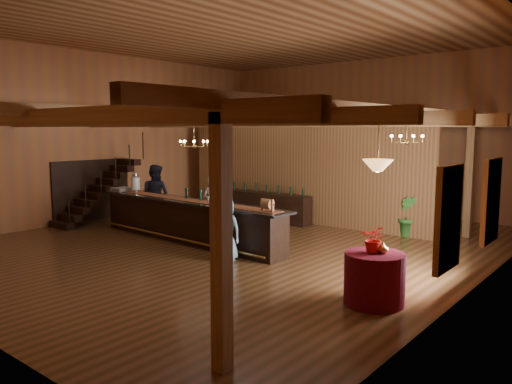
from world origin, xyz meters
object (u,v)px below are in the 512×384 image
Objects in this scene: pendant_lamp at (378,165)px; backbar_shelf at (267,207)px; chandelier_right at (407,138)px; staff_second at (155,196)px; beverage_dispenser at (136,183)px; floor_plant at (409,216)px; tasting_bar at (187,220)px; chandelier_left at (194,143)px; round_table at (374,279)px; bartender at (214,207)px; guest at (226,230)px; raffle_drum at (267,204)px.

backbar_shelf is at bearing 141.09° from pendant_lamp.
chandelier_right reaches higher than staff_second.
floor_plant is (6.83, 4.13, -0.83)m from beverage_dispenser.
chandelier_left is (-0.62, 0.88, 2.03)m from tasting_bar.
bartender is (-5.71, 1.97, 0.44)m from round_table.
bartender reaches higher than guest.
staff_second is 4.70m from guest.
backbar_shelf is (-0.22, 3.77, -0.11)m from tasting_bar.
staff_second is 1.67× the size of floor_plant.
chandelier_left is at bearing 168.15° from staff_second.
floor_plant is at bearing 108.07° from chandelier_right.
beverage_dispenser reaches higher than guest.
guest is 5.59m from floor_plant.
staff_second is at bearing -16.07° from bartender.
chandelier_right and pendant_lamp have the same top height.
tasting_bar is at bearing -85.46° from backbar_shelf.
pendant_lamp reaches higher than floor_plant.
round_table is at bearing -18.23° from chandelier_left.
floor_plant is at bearing 51.12° from guest.
staff_second is (-5.10, 0.94, -0.33)m from raffle_drum.
backbar_shelf is 2.83× the size of floor_plant.
chandelier_right reaches higher than floor_plant.
beverage_dispenser is 0.18× the size of backbar_shelf.
guest is (4.59, -0.99, -0.69)m from beverage_dispenser.
tasting_bar is 3.78m from backbar_shelf.
guest is (1.80, -1.46, -0.17)m from bartender.
chandelier_right is (2.15, 2.63, 1.49)m from raffle_drum.
beverage_dispenser reaches higher than round_table.
bartender is (1.00, -0.25, -1.71)m from chandelier_left.
beverage_dispenser is 1.76× the size of raffle_drum.
staff_second is (-2.62, 0.12, 0.07)m from bartender.
beverage_dispenser is 5.29m from raffle_drum.
chandelier_right is at bearing -13.03° from backbar_shelf.
floor_plant reaches higher than round_table.
chandelier_right reaches higher than backbar_shelf.
raffle_drum is 5.20m from staff_second.
backbar_shelf is 3.15× the size of round_table.
bartender is (-2.49, 0.82, -0.41)m from raffle_drum.
tasting_bar is at bearing -135.79° from floor_plant.
pendant_lamp reaches higher than staff_second.
chandelier_right is 0.45× the size of bartender.
round_table is 0.90× the size of floor_plant.
guest reaches higher than tasting_bar.
chandelier_right reaches higher than raffle_drum.
tasting_bar is 4.70× the size of guest.
floor_plant is (-1.68, 5.63, 0.13)m from round_table.
chandelier_right is 0.56× the size of guest.
staff_second is at bearing 169.56° from raffle_drum.
pendant_lamp is at bearing -74.13° from chandelier_right.
bartender is 2.62m from staff_second.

